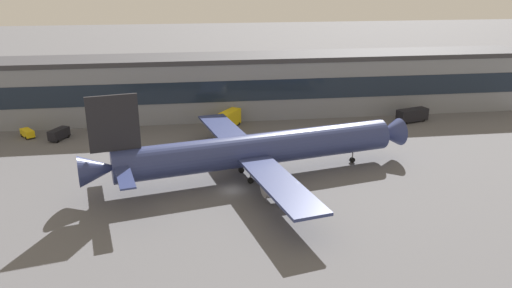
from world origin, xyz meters
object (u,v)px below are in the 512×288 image
airliner (254,150)px  crew_van (59,133)px  catering_truck (230,118)px  fuel_truck (412,115)px  follow_me_car (27,133)px

airliner → crew_van: size_ratio=11.07×
crew_van → catering_truck: 39.90m
airliner → catering_truck: airliner is taller
fuel_truck → follow_me_car: bearing=179.5°
catering_truck → follow_me_car: bearing=-178.4°
crew_van → catering_truck: bearing=5.9°
follow_me_car → crew_van: bearing=-19.6°
airliner → follow_me_car: (-49.07, 30.66, -4.25)m
crew_van → follow_me_car: bearing=160.4°
crew_van → airliner: bearing=-34.0°
airliner → fuel_truck: bearing=33.6°
fuel_truck → catering_truck: bearing=177.2°
airliner → catering_truck: 32.20m
crew_van → fuel_truck: fuel_truck is taller
catering_truck → fuel_truck: (46.49, -2.24, -0.41)m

